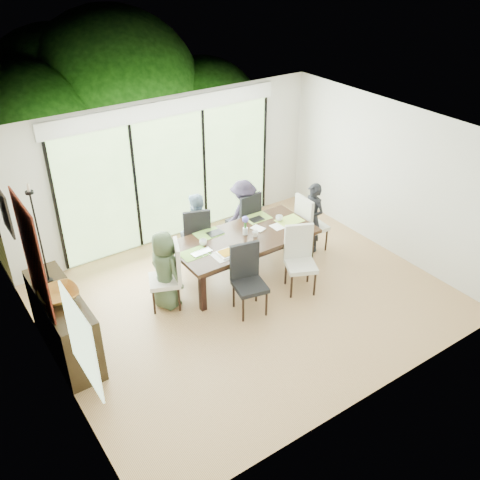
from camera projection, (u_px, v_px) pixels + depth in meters
floor at (249, 300)px, 8.55m from camera, size 6.00×5.00×0.01m
ceiling at (251, 139)px, 7.16m from camera, size 6.00×5.00×0.01m
wall_back at (169, 170)px, 9.64m from camera, size 6.00×0.02×2.70m
wall_front at (377, 316)px, 6.08m from camera, size 6.00×0.02×2.70m
wall_left at (45, 296)px, 6.40m from camera, size 0.02×5.00×2.70m
wall_right at (390, 179)px, 9.31m from camera, size 0.02×5.00×2.70m
glass_doors at (171, 179)px, 9.68m from camera, size 4.20×0.02×2.30m
blinds_header at (166, 108)px, 9.01m from camera, size 4.40×0.06×0.28m
mullion_a at (56, 209)px, 8.66m from camera, size 0.05×0.04×2.30m
mullion_b at (136, 188)px, 9.34m from camera, size 0.05×0.04×2.30m
mullion_c at (204, 170)px, 10.02m from camera, size 0.05×0.04×2.30m
mullion_d at (264, 155)px, 10.69m from camera, size 0.05×0.04×2.30m
side_window at (81, 341)px, 5.49m from camera, size 0.02×0.90×1.00m
deck at (154, 219)px, 10.98m from camera, size 6.00×1.80×0.10m
rail_top at (134, 179)px, 11.24m from camera, size 6.00×0.08×0.06m
foliage_left at (25, 142)px, 10.62m from camera, size 3.20×3.20×3.20m
foliage_mid at (115, 99)px, 11.93m from camera, size 4.00×4.00×4.00m
foliage_right at (203, 118)px, 12.51m from camera, size 2.80×2.80×2.80m
foliage_far at (62, 107)px, 12.03m from camera, size 3.60×3.60×3.60m
table_top at (244, 238)px, 8.80m from camera, size 2.42×1.11×0.06m
table_apron at (244, 243)px, 8.85m from camera, size 2.22×0.91×0.10m
table_leg_fl at (202, 291)px, 8.17m from camera, size 0.09×0.09×0.70m
table_leg_fr at (310, 249)px, 9.22m from camera, size 0.09×0.09×0.70m
table_leg_bl at (176, 266)px, 8.78m from camera, size 0.09×0.09×0.70m
table_leg_br at (279, 229)px, 9.83m from camera, size 0.09×0.09×0.70m
chair_left_end at (164, 276)px, 8.17m from camera, size 0.61×0.61×1.11m
chair_right_end at (313, 222)px, 9.62m from camera, size 0.48×0.48×1.11m
chair_far_left at (195, 233)px, 9.28m from camera, size 0.59×0.59×1.11m
chair_far_right at (243, 218)px, 9.76m from camera, size 0.50×0.50×1.11m
chair_near_left at (250, 282)px, 8.03m from camera, size 0.55×0.55×1.11m
chair_near_right at (301, 261)px, 8.52m from camera, size 0.62×0.62×1.11m
person_left_end at (165, 270)px, 8.13m from camera, size 0.50×0.67×1.30m
person_right_end at (312, 218)px, 9.56m from camera, size 0.42×0.63×1.30m
person_far_left at (196, 229)px, 9.21m from camera, size 0.68×0.51×1.30m
person_far_right at (243, 214)px, 9.70m from camera, size 0.65×0.46×1.30m
placemat_left at (195, 254)px, 8.33m from camera, size 0.44×0.32×0.01m
placemat_right at (289, 221)px, 9.25m from camera, size 0.44×0.32×0.01m
placemat_far_l at (208, 234)px, 8.85m from camera, size 0.44×0.32×0.01m
placemat_far_r at (257, 218)px, 9.34m from camera, size 0.44×0.32×0.01m
placemat_paper at (226, 254)px, 8.31m from camera, size 0.44×0.32×0.01m
tablet_far_l at (215, 233)px, 8.86m from camera, size 0.26×0.18×0.01m
tablet_far_r at (257, 219)px, 9.27m from camera, size 0.24×0.17×0.01m
papers at (280, 226)px, 9.09m from camera, size 0.30×0.22×0.00m
platter_base at (226, 254)px, 8.30m from camera, size 0.26×0.26×0.02m
platter_snacks at (226, 253)px, 8.29m from camera, size 0.20×0.20×0.01m
vase at (245, 231)px, 8.82m from camera, size 0.08×0.08×0.12m
hyacinth_stems at (245, 225)px, 8.76m from camera, size 0.04×0.04×0.16m
hyacinth_blooms at (245, 219)px, 8.70m from camera, size 0.11×0.11×0.11m
laptop at (203, 254)px, 8.30m from camera, size 0.35×0.23×0.03m
cup_a at (203, 242)px, 8.53m from camera, size 0.17×0.17×0.10m
cup_b at (255, 234)px, 8.77m from camera, size 0.14×0.14×0.09m
cup_c at (279, 218)px, 9.22m from camera, size 0.17×0.17×0.10m
book at (255, 230)px, 8.94m from camera, size 0.22×0.26×0.02m
sideboard at (64, 323)px, 7.31m from camera, size 0.48×1.71×0.96m
bowl at (59, 295)px, 6.96m from camera, size 0.51×0.51×0.12m
candlestick_base at (49, 281)px, 7.30m from camera, size 0.11×0.11×0.04m
candlestick_shaft at (40, 238)px, 6.96m from camera, size 0.03×0.03×1.34m
candlestick_pan at (29, 192)px, 6.62m from camera, size 0.11×0.11×0.03m
candle at (28, 188)px, 6.58m from camera, size 0.04×0.04×0.11m
tapestry at (33, 256)px, 6.52m from camera, size 0.02×1.00×1.50m
art_frame at (5, 211)px, 7.42m from camera, size 0.03×0.55×0.65m
art_canvas at (6, 211)px, 7.43m from camera, size 0.01×0.45×0.55m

